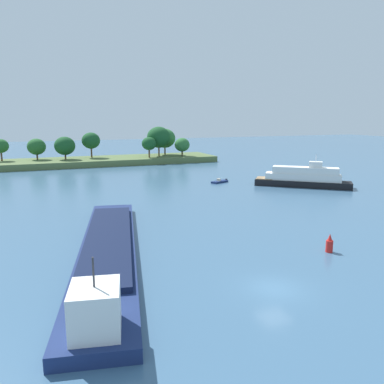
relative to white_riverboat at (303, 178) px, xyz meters
name	(u,v)px	position (x,y,z in m)	size (l,w,h in m)	color
ground_plane	(274,289)	(-30.15, -35.72, -1.68)	(400.00, 400.00, 0.00)	#3D607F
treeline_island	(114,153)	(-27.24, 50.56, 1.42)	(62.67, 15.27, 10.36)	#566B3D
white_riverboat	(303,178)	(0.00, 0.00, 0.00)	(16.22, 14.09, 6.32)	black
fishing_skiff	(220,182)	(-13.00, 9.89, -1.45)	(4.16, 2.74, 0.88)	navy
cargo_barge	(107,251)	(-41.34, -24.43, -0.86)	(12.14, 35.13, 5.55)	navy
channel_buoy_red	(329,244)	(-20.41, -30.72, -0.86)	(0.70, 0.70, 1.90)	red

